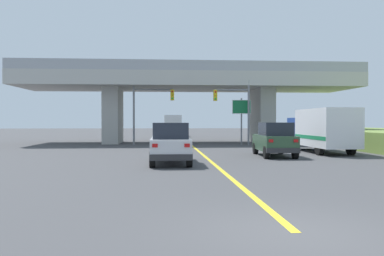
{
  "coord_description": "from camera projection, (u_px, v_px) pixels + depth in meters",
  "views": [
    {
      "loc": [
        -2.48,
        -7.18,
        2.09
      ],
      "look_at": [
        -0.09,
        25.44,
        1.54
      ],
      "focal_mm": 37.02,
      "sensor_mm": 36.0,
      "label": 1
    }
  ],
  "objects": [
    {
      "name": "suv_crossing",
      "position": [
        274.0,
        139.0,
        23.54
      ],
      "size": [
        2.08,
        4.52,
        2.02
      ],
      "rotation": [
        0.0,
        0.0,
        -0.05
      ],
      "color": "#2D4C33",
      "rests_on": "ground"
    },
    {
      "name": "lane_divider_stripe",
      "position": [
        209.0,
        160.0,
        21.45
      ],
      "size": [
        0.2,
        28.22,
        0.01
      ],
      "primitive_type": "cube",
      "color": "yellow",
      "rests_on": "ground"
    },
    {
      "name": "overpass_bridge",
      "position": [
        188.0,
        88.0,
        38.56
      ],
      "size": [
        31.91,
        8.35,
        7.45
      ],
      "color": "#B7B5AD",
      "rests_on": "ground"
    },
    {
      "name": "semi_truck_distant",
      "position": [
        173.0,
        125.0,
        56.03
      ],
      "size": [
        2.33,
        6.89,
        2.93
      ],
      "color": "silver",
      "rests_on": "ground"
    },
    {
      "name": "traffic_signal_nearside",
      "position": [
        237.0,
        105.0,
        34.8
      ],
      "size": [
        3.22,
        0.36,
        5.73
      ],
      "color": "slate",
      "rests_on": "ground"
    },
    {
      "name": "highway_sign",
      "position": [
        242.0,
        111.0,
        35.43
      ],
      "size": [
        1.69,
        0.17,
        4.16
      ],
      "color": "slate",
      "rests_on": "ground"
    },
    {
      "name": "box_truck",
      "position": [
        322.0,
        129.0,
        26.46
      ],
      "size": [
        2.33,
        7.43,
        2.9
      ],
      "color": "navy",
      "rests_on": "ground"
    },
    {
      "name": "suv_lead",
      "position": [
        170.0,
        143.0,
        19.58
      ],
      "size": [
        1.93,
        4.79,
        2.02
      ],
      "color": "silver",
      "rests_on": "ground"
    },
    {
      "name": "traffic_signal_farside",
      "position": [
        148.0,
        105.0,
        35.16
      ],
      "size": [
        3.67,
        0.36,
        5.48
      ],
      "color": "slate",
      "rests_on": "ground"
    },
    {
      "name": "ground",
      "position": [
        188.0,
        143.0,
        38.65
      ],
      "size": [
        160.0,
        160.0,
        0.0
      ],
      "primitive_type": "plane",
      "color": "#424244"
    }
  ]
}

